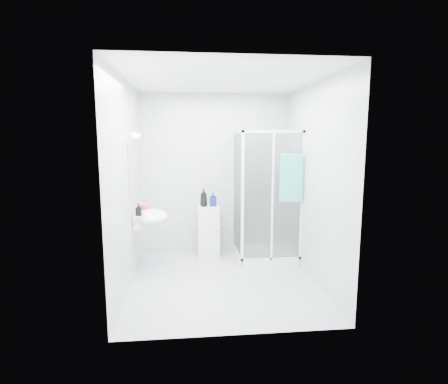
{
  "coord_description": "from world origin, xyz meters",
  "views": [
    {
      "loc": [
        -0.43,
        -4.4,
        1.87
      ],
      "look_at": [
        0.05,
        0.35,
        1.15
      ],
      "focal_mm": 28.0,
      "sensor_mm": 36.0,
      "label": 1
    }
  ],
  "objects": [
    {
      "name": "soap_dispenser_orange",
      "position": [
        -1.06,
        0.55,
        0.94
      ],
      "size": [
        0.14,
        0.14,
        0.15
      ],
      "primitive_type": "imported",
      "rotation": [
        0.0,
        0.0,
        0.21
      ],
      "color": "#FF2A1E",
      "rests_on": "wall_basin"
    },
    {
      "name": "hand_towel",
      "position": [
        1.0,
        0.36,
        1.35
      ],
      "size": [
        0.32,
        0.05,
        0.68
      ],
      "color": "#2FB39B",
      "rests_on": "shower_enclosure"
    },
    {
      "name": "shampoo_bottle_a",
      "position": [
        -0.2,
        1.0,
        0.97
      ],
      "size": [
        0.11,
        0.11,
        0.29
      ],
      "primitive_type": "imported",
      "rotation": [
        0.0,
        0.0,
        -0.01
      ],
      "color": "black",
      "rests_on": "storage_cabinet"
    },
    {
      "name": "vanity_lights",
      "position": [
        -1.14,
        0.45,
        1.92
      ],
      "size": [
        0.1,
        0.4,
        0.08
      ],
      "color": "silver",
      "rests_on": "room"
    },
    {
      "name": "wall_basin",
      "position": [
        -0.99,
        0.45,
        0.8
      ],
      "size": [
        0.46,
        0.56,
        0.35
      ],
      "color": "white",
      "rests_on": "ground"
    },
    {
      "name": "room",
      "position": [
        0.0,
        0.0,
        1.3
      ],
      "size": [
        2.4,
        2.6,
        2.6
      ],
      "color": "silver",
      "rests_on": "ground"
    },
    {
      "name": "mirror",
      "position": [
        -1.19,
        0.45,
        1.5
      ],
      "size": [
        0.02,
        0.6,
        0.7
      ],
      "primitive_type": "cube",
      "color": "white",
      "rests_on": "room"
    },
    {
      "name": "wall_hooks",
      "position": [
        -0.25,
        1.26,
        1.62
      ],
      "size": [
        0.23,
        0.06,
        0.03
      ],
      "color": "silver",
      "rests_on": "room"
    },
    {
      "name": "shower_enclosure",
      "position": [
        0.67,
        0.77,
        0.45
      ],
      "size": [
        0.9,
        0.95,
        2.0
      ],
      "color": "white",
      "rests_on": "ground"
    },
    {
      "name": "shampoo_bottle_b",
      "position": [
        -0.06,
        1.02,
        0.94
      ],
      "size": [
        0.1,
        0.11,
        0.23
      ],
      "primitive_type": "imported",
      "rotation": [
        0.0,
        0.0,
        0.02
      ],
      "color": "#0E1756",
      "rests_on": "storage_cabinet"
    },
    {
      "name": "storage_cabinet",
      "position": [
        -0.13,
        1.04,
        0.41
      ],
      "size": [
        0.36,
        0.37,
        0.82
      ],
      "rotation": [
        0.0,
        0.0,
        -0.05
      ],
      "color": "silver",
      "rests_on": "ground"
    },
    {
      "name": "soap_dispenser_black",
      "position": [
        -1.1,
        0.26,
        0.95
      ],
      "size": [
        0.08,
        0.08,
        0.17
      ],
      "primitive_type": "imported",
      "rotation": [
        0.0,
        0.0,
        -0.08
      ],
      "color": "black",
      "rests_on": "wall_basin"
    }
  ]
}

